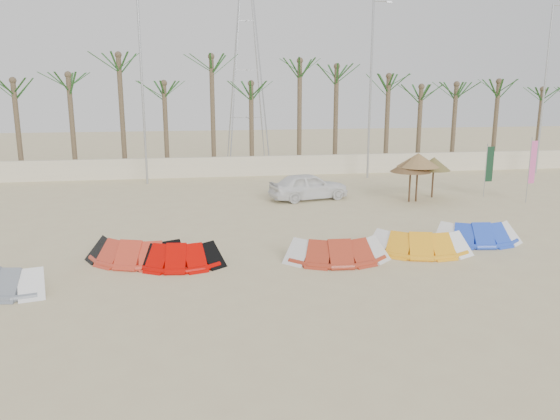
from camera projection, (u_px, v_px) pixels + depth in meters
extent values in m
plane|color=beige|center=(314.00, 304.00, 15.07)|extent=(120.00, 120.00, 0.00)
cube|color=beige|center=(242.00, 166.00, 36.10)|extent=(60.00, 0.30, 1.30)
cylinder|color=brown|center=(21.00, 128.00, 34.82)|extent=(0.32, 0.32, 6.50)
ellipsoid|color=#194719|center=(15.00, 75.00, 34.09)|extent=(4.00, 4.00, 2.40)
cylinder|color=brown|center=(180.00, 126.00, 36.35)|extent=(0.32, 0.32, 6.50)
ellipsoid|color=#194719|center=(178.00, 76.00, 35.63)|extent=(4.00, 4.00, 2.40)
cylinder|color=brown|center=(326.00, 124.00, 37.89)|extent=(0.32, 0.32, 6.50)
ellipsoid|color=#194719|center=(326.00, 76.00, 37.16)|extent=(4.00, 4.00, 2.40)
cylinder|color=brown|center=(460.00, 123.00, 39.42)|extent=(0.32, 0.32, 6.50)
ellipsoid|color=#194719|center=(464.00, 76.00, 38.70)|extent=(4.00, 4.00, 2.40)
cylinder|color=#A5A8AD|center=(142.00, 92.00, 32.18)|extent=(0.14, 0.14, 11.00)
cylinder|color=#A5A8AD|center=(370.00, 92.00, 34.32)|extent=(0.14, 0.14, 11.00)
cylinder|color=#A5A8AD|center=(382.00, 1.00, 33.19)|extent=(1.00, 0.08, 0.08)
cube|color=#A5A8AD|center=(389.00, 2.00, 33.28)|extent=(0.35, 0.14, 0.10)
cylinder|color=#A5A8AD|center=(544.00, 91.00, 36.16)|extent=(0.14, 0.14, 11.00)
cylinder|color=#A5A8AD|center=(560.00, 5.00, 35.03)|extent=(1.00, 0.08, 0.08)
cube|color=white|center=(46.00, 280.00, 16.18)|extent=(1.08, 1.25, 0.40)
cylinder|color=red|center=(136.00, 260.00, 18.52)|extent=(3.06, 1.22, 0.20)
cube|color=black|center=(92.00, 257.00, 18.37)|extent=(0.93, 1.24, 0.40)
cube|color=black|center=(178.00, 253.00, 18.80)|extent=(0.93, 1.24, 0.40)
cylinder|color=#BE0400|center=(178.00, 265.00, 18.04)|extent=(2.67, 0.48, 0.20)
cube|color=black|center=(141.00, 261.00, 17.92)|extent=(0.71, 1.16, 0.40)
cube|color=black|center=(214.00, 258.00, 18.29)|extent=(0.71, 1.16, 0.40)
cylinder|color=#A6311C|center=(337.00, 259.00, 18.65)|extent=(3.21, 0.35, 0.20)
cube|color=silver|center=(295.00, 256.00, 18.49)|extent=(0.65, 1.13, 0.40)
cube|color=silver|center=(377.00, 252.00, 18.93)|extent=(0.65, 1.13, 0.40)
cylinder|color=#FDA417|center=(419.00, 251.00, 19.53)|extent=(3.20, 1.08, 0.20)
cube|color=white|center=(378.00, 248.00, 19.36)|extent=(0.88, 1.22, 0.40)
cube|color=white|center=(456.00, 244.00, 19.82)|extent=(0.88, 1.22, 0.40)
cylinder|color=blue|center=(478.00, 241.00, 20.77)|extent=(2.94, 0.53, 0.20)
cube|color=white|center=(444.00, 238.00, 20.63)|extent=(0.72, 1.16, 0.40)
cube|color=white|center=(509.00, 235.00, 21.04)|extent=(0.72, 1.16, 0.40)
cylinder|color=#4C331E|center=(417.00, 178.00, 28.08)|extent=(0.10, 0.10, 2.42)
cone|color=#A17A49|center=(418.00, 160.00, 27.87)|extent=(2.16, 2.16, 0.70)
cylinder|color=#4C331E|center=(410.00, 181.00, 28.01)|extent=(0.10, 0.10, 2.17)
cone|color=brown|center=(411.00, 165.00, 27.82)|extent=(2.09, 2.09, 0.70)
cylinder|color=#4C331E|center=(433.00, 178.00, 29.15)|extent=(0.10, 0.10, 2.08)
cone|color=olive|center=(434.00, 164.00, 28.97)|extent=(1.78, 1.78, 0.70)
cylinder|color=#A5A8AD|center=(529.00, 170.00, 27.70)|extent=(0.04, 0.04, 3.34)
cube|color=#D9559D|center=(534.00, 162.00, 27.65)|extent=(0.41, 0.12, 2.17)
cylinder|color=#A5A8AD|center=(485.00, 171.00, 29.07)|extent=(0.04, 0.04, 2.89)
cube|color=#11331E|center=(490.00, 164.00, 29.03)|extent=(0.42, 0.04, 1.88)
imported|color=white|center=(309.00, 186.00, 28.67)|extent=(4.43, 2.57, 1.42)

